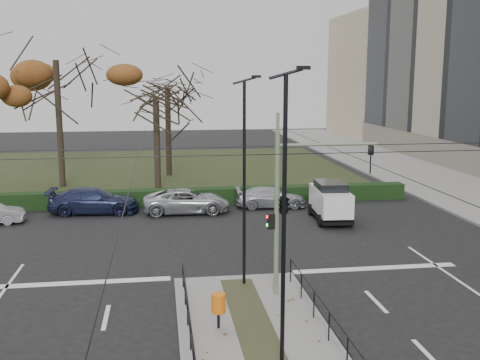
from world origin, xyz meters
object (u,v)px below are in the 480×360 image
Objects in this scene: litter_bin at (218,304)px; parked_car_fifth at (271,197)px; traffic_light at (286,201)px; bare_tree_near at (156,108)px; parked_car_fourth at (187,201)px; streetlamp_median_far at (245,181)px; parked_car_third at (94,201)px; white_van at (330,200)px; bare_tree_center at (167,95)px; streetlamp_median_near at (285,220)px; rust_tree at (56,60)px.

litter_bin is 17.44m from parked_car_fifth.
bare_tree_near is (-4.58, 20.05, 2.28)m from traffic_light.
traffic_light is 1.16× the size of parked_car_fourth.
streetlamp_median_far is 1.50× the size of parked_car_third.
bare_tree_near is 1.91× the size of parked_car_fifth.
bare_tree_center is (-8.62, 15.77, 5.34)m from white_van.
bare_tree_center reaches higher than streetlamp_median_near.
rust_tree is 1.29× the size of bare_tree_center.
streetlamp_median_far is at bearing 168.28° from parked_car_fifth.
streetlamp_median_far is 1.81× the size of parked_car_fifth.
litter_bin is at bearing -120.26° from white_van.
parked_car_third is at bearing -69.47° from rust_tree.
streetlamp_median_near reaches higher than parked_car_third.
streetlamp_median_far is at bearing -148.10° from parked_car_third.
rust_tree is at bearing 44.52° from parked_car_fourth.
bare_tree_near is (-3.26, 18.93, 1.72)m from streetlamp_median_far.
bare_tree_near is at bearing -19.39° from rust_tree.
bare_tree_center is (7.74, 3.83, -2.57)m from rust_tree.
parked_car_third is (-8.31, 14.12, -2.80)m from traffic_light.
bare_tree_center is (-2.47, 31.39, 2.28)m from streetlamp_median_near.
streetlamp_median_far is 1.54× the size of parked_car_fourth.
streetlamp_median_far is 0.66× the size of rust_tree.
parked_car_third reaches higher than parked_car_fifth.
bare_tree_near reaches higher than white_van.
bare_tree_near is (6.85, -2.41, -3.24)m from rust_tree.
bare_tree_center is at bearing 94.51° from streetlamp_median_near.
parked_car_fourth is at bearing 101.25° from parked_car_fifth.
bare_tree_center reaches higher than parked_car_third.
white_van is (7.63, 13.08, 0.21)m from litter_bin.
white_van reaches higher than parked_car_third.
streetlamp_median_near is 18.97m from parked_car_fourth.
parked_car_third is at bearing 84.13° from parked_car_fourth.
parked_car_third is (-5.61, 16.68, -0.19)m from litter_bin.
parked_car_third is 14.23m from bare_tree_center.
traffic_light is at bearing -40.37° from streetlamp_median_far.
litter_bin is 16.03m from parked_car_fourth.
parked_car_third is 12.18m from rust_tree.
bare_tree_center reaches higher than parked_car_fourth.
streetlamp_median_near is at bearing -69.65° from rust_tree.
litter_bin is at bearing -157.77° from parked_car_third.
white_van is 0.35× the size of rust_tree.
traffic_light is 0.73× the size of streetlamp_median_near.
streetlamp_median_near is at bearing -111.48° from white_van.
bare_tree_center is 6.34m from bare_tree_near.
rust_tree reaches higher than parked_car_fifth.
streetlamp_median_near is 1.54× the size of parked_car_third.
parked_car_third is at bearing 108.59° from litter_bin.
white_van is at bearing -140.18° from parked_car_fifth.
traffic_light is 1.43× the size of white_van.
traffic_light is 0.71× the size of bare_tree_near.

